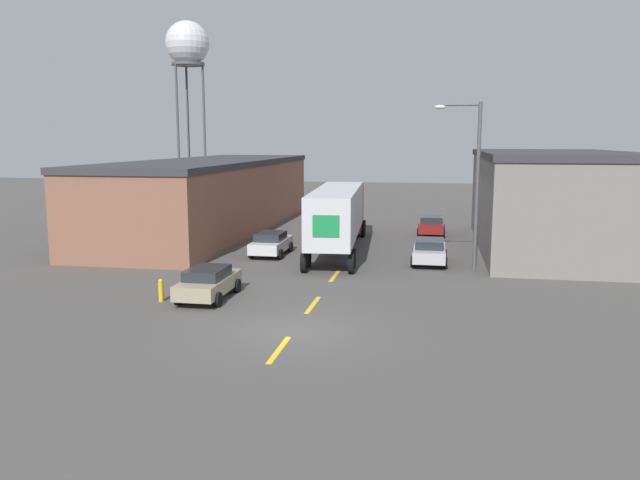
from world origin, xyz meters
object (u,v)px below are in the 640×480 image
at_px(street_lamp, 473,176).
at_px(parked_car_right_mid, 429,251).
at_px(parked_car_right_far, 431,225).
at_px(semi_truck, 339,212).
at_px(parked_car_left_near, 208,282).
at_px(parked_car_left_far, 271,243).
at_px(fire_hydrant, 161,290).
at_px(water_tower, 188,46).

bearing_deg(street_lamp, parked_car_right_mid, 141.24).
bearing_deg(parked_car_right_far, semi_truck, -126.74).
relative_size(parked_car_left_near, street_lamp, 0.47).
distance_m(parked_car_right_far, parked_car_left_near, 22.55).
xyz_separation_m(semi_truck, parked_car_left_near, (-3.74, -12.95, -1.70)).
relative_size(parked_car_left_far, fire_hydrant, 4.17).
bearing_deg(water_tower, parked_car_left_far, -61.11).
relative_size(semi_truck, parked_car_right_far, 3.76).
distance_m(semi_truck, water_tower, 41.56).
height_order(parked_car_right_far, street_lamp, street_lamp).
relative_size(parked_car_right_mid, water_tower, 0.20).
height_order(water_tower, fire_hydrant, water_tower).
height_order(parked_car_left_far, fire_hydrant, parked_car_left_far).
distance_m(semi_truck, parked_car_right_mid, 6.75).
bearing_deg(parked_car_right_far, street_lamp, -80.47).
bearing_deg(parked_car_right_far, fire_hydrant, -117.69).
xyz_separation_m(water_tower, street_lamp, (30.24, -36.57, -12.35)).
bearing_deg(parked_car_right_far, parked_car_right_mid, -90.00).
relative_size(water_tower, fire_hydrant, 20.50).
bearing_deg(street_lamp, parked_car_left_far, 167.38).
bearing_deg(street_lamp, semi_truck, 147.24).
distance_m(water_tower, fire_hydrant, 51.30).
bearing_deg(water_tower, parked_car_right_far, -40.50).
height_order(water_tower, street_lamp, water_tower).
xyz_separation_m(water_tower, fire_hydrant, (16.93, -45.38, -16.89)).
distance_m(semi_truck, parked_car_right_far, 9.58).
bearing_deg(fire_hydrant, parked_car_right_far, 62.31).
height_order(parked_car_right_far, water_tower, water_tower).
relative_size(parked_car_left_far, parked_car_right_mid, 1.00).
distance_m(parked_car_left_far, parked_car_left_near, 10.54).
bearing_deg(street_lamp, fire_hydrant, -146.49).
distance_m(parked_car_right_mid, parked_car_left_near, 13.46).
bearing_deg(fire_hydrant, parked_car_right_mid, 43.15).
bearing_deg(parked_car_left_near, parked_car_right_far, 65.41).
distance_m(parked_car_left_far, parked_car_right_far, 13.68).
bearing_deg(water_tower, street_lamp, -50.41).
bearing_deg(parked_car_left_far, street_lamp, -12.62).
height_order(semi_truck, parked_car_right_far, semi_truck).
height_order(semi_truck, parked_car_left_near, semi_truck).
distance_m(parked_car_right_mid, fire_hydrant, 15.36).
distance_m(parked_car_left_near, water_tower, 51.11).
relative_size(parked_car_left_near, water_tower, 0.20).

